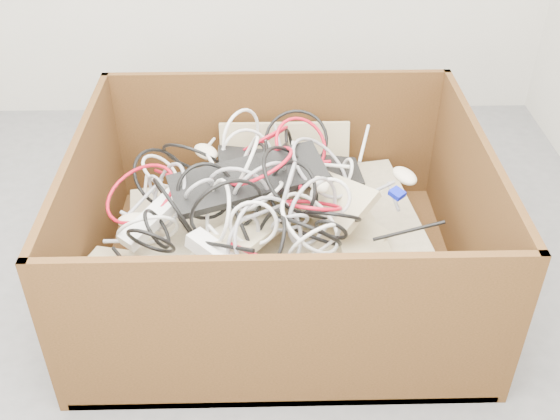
{
  "coord_description": "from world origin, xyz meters",
  "views": [
    {
      "loc": [
        0.16,
        -1.59,
        1.61
      ],
      "look_at": [
        0.2,
        0.2,
        0.3
      ],
      "focal_mm": 42.82,
      "sensor_mm": 36.0,
      "label": 1
    }
  ],
  "objects_px": {
    "cardboard_box": "(275,251)",
    "power_strip_right": "(230,264)",
    "power_strip_left": "(161,210)",
    "vga_plug": "(397,193)"
  },
  "relations": [
    {
      "from": "vga_plug",
      "to": "power_strip_right",
      "type": "bearing_deg",
      "value": -100.03
    },
    {
      "from": "power_strip_left",
      "to": "vga_plug",
      "type": "bearing_deg",
      "value": -43.4
    },
    {
      "from": "vga_plug",
      "to": "power_strip_left",
      "type": "bearing_deg",
      "value": -123.82
    },
    {
      "from": "cardboard_box",
      "to": "vga_plug",
      "type": "xyz_separation_m",
      "value": [
        0.4,
        0.02,
        0.23
      ]
    },
    {
      "from": "power_strip_left",
      "to": "vga_plug",
      "type": "xyz_separation_m",
      "value": [
        0.76,
        0.09,
        -0.01
      ]
    },
    {
      "from": "cardboard_box",
      "to": "power_strip_right",
      "type": "distance_m",
      "value": 0.39
    },
    {
      "from": "cardboard_box",
      "to": "power_strip_right",
      "type": "height_order",
      "value": "cardboard_box"
    },
    {
      "from": "power_strip_right",
      "to": "vga_plug",
      "type": "relative_size",
      "value": 6.81
    },
    {
      "from": "power_strip_right",
      "to": "vga_plug",
      "type": "xyz_separation_m",
      "value": [
        0.53,
        0.32,
        0.02
      ]
    },
    {
      "from": "power_strip_right",
      "to": "vga_plug",
      "type": "height_order",
      "value": "power_strip_right"
    }
  ]
}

